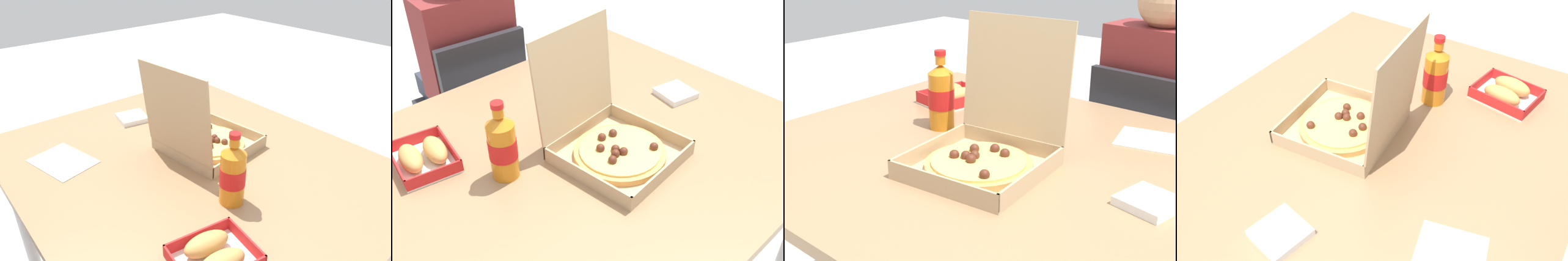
% 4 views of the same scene
% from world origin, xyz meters
% --- Properties ---
extents(dining_table, '(1.26, 1.08, 0.74)m').
position_xyz_m(dining_table, '(0.00, 0.00, 0.67)').
color(dining_table, '#997551').
rests_on(dining_table, ground_plane).
extents(pizza_box_open, '(0.33, 0.36, 0.34)m').
position_xyz_m(pizza_box_open, '(0.03, -0.08, 0.79)').
color(pizza_box_open, tan).
rests_on(pizza_box_open, dining_table).
extents(bread_side_box, '(0.18, 0.21, 0.06)m').
position_xyz_m(bread_side_box, '(-0.37, 0.24, 0.77)').
color(bread_side_box, white).
rests_on(bread_side_box, dining_table).
extents(cola_bottle, '(0.07, 0.07, 0.22)m').
position_xyz_m(cola_bottle, '(-0.24, 0.05, 0.84)').
color(cola_bottle, orange).
rests_on(cola_bottle, dining_table).
extents(napkin_pile, '(0.13, 0.13, 0.02)m').
position_xyz_m(napkin_pile, '(0.40, -0.01, 0.75)').
color(napkin_pile, white).
rests_on(napkin_pile, dining_table).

